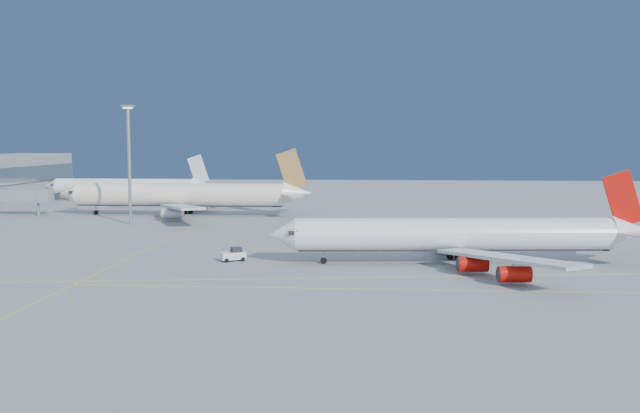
{
  "coord_description": "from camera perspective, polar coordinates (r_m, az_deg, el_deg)",
  "views": [
    {
      "loc": [
        -0.41,
        -105.14,
        19.04
      ],
      "look_at": [
        -9.84,
        26.68,
        7.0
      ],
      "focal_mm": 40.0,
      "sensor_mm": 36.0,
      "label": 1
    }
  ],
  "objects": [
    {
      "name": "airliner_third",
      "position": [
        237.95,
        -15.1,
        1.53
      ],
      "size": [
        55.86,
        51.58,
        15.0
      ],
      "rotation": [
        0.0,
        0.0,
        -0.03
      ],
      "color": "white",
      "rests_on": "ground"
    },
    {
      "name": "airliner_virgin",
      "position": [
        113.75,
        11.25,
        -2.26
      ],
      "size": [
        59.89,
        53.6,
        14.77
      ],
      "rotation": [
        0.0,
        0.0,
        0.09
      ],
      "color": "white",
      "rests_on": "ground"
    },
    {
      "name": "taxiway_lines",
      "position": [
        114.0,
        -3.18,
        -4.41
      ],
      "size": [
        118.86,
        140.0,
        0.02
      ],
      "color": "#DCBF0C",
      "rests_on": "ground"
    },
    {
      "name": "airliner_etihad",
      "position": [
        187.47,
        -10.76,
        0.91
      ],
      "size": [
        66.42,
        61.56,
        17.38
      ],
      "rotation": [
        0.0,
        0.0,
        -0.01
      ],
      "color": "silver",
      "rests_on": "ground"
    },
    {
      "name": "pushback_tug",
      "position": [
        115.01,
        -6.93,
        -3.86
      ],
      "size": [
        4.3,
        3.69,
        2.17
      ],
      "rotation": [
        0.0,
        0.0,
        0.5
      ],
      "color": "white",
      "rests_on": "ground"
    },
    {
      "name": "light_mast",
      "position": [
        169.48,
        -15.04,
        4.06
      ],
      "size": [
        2.37,
        2.37,
        27.39
      ],
      "color": "gray",
      "rests_on": "ground"
    },
    {
      "name": "jet_bridge",
      "position": [
        200.41,
        -23.48,
        0.81
      ],
      "size": [
        23.6,
        3.6,
        6.9
      ],
      "color": "gray",
      "rests_on": "ground"
    },
    {
      "name": "ground",
      "position": [
        106.85,
        4.26,
        -5.07
      ],
      "size": [
        500.0,
        500.0,
        0.0
      ],
      "primitive_type": "plane",
      "color": "slate",
      "rests_on": "ground"
    }
  ]
}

